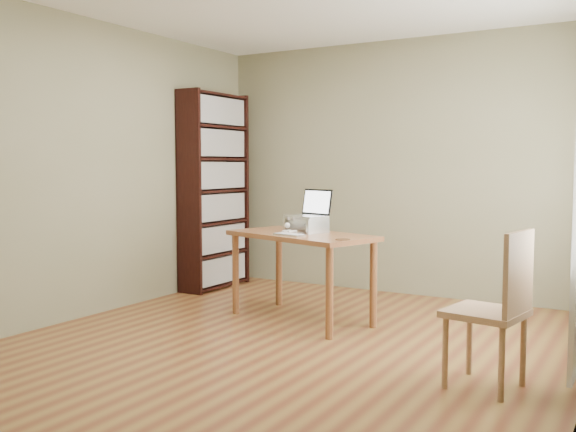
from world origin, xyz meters
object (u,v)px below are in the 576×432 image
object	(u,v)px
desk	(301,246)
bookshelf	(215,191)
keyboard	(289,235)
chair	(499,304)
cat	(304,224)
laptop	(309,210)

from	to	relation	value
desk	bookshelf	bearing A→B (deg)	168.62
keyboard	chair	world-z (taller)	chair
cat	bookshelf	bearing A→B (deg)	166.63
laptop	chair	distance (m)	2.15
bookshelf	laptop	world-z (taller)	bookshelf
desk	keyboard	distance (m)	0.25
bookshelf	keyboard	bearing A→B (deg)	-34.36
desk	chair	xyz separation A→B (m)	(1.83, -0.90, -0.13)
chair	keyboard	bearing A→B (deg)	168.79
laptop	keyboard	xyz separation A→B (m)	(0.01, -0.36, -0.18)
bookshelf	cat	distance (m)	1.68
bookshelf	laptop	size ratio (longest dim) A/B	5.42
keyboard	chair	bearing A→B (deg)	-9.30
chair	desk	bearing A→B (deg)	163.06
chair	laptop	bearing A→B (deg)	159.67
bookshelf	desk	distance (m)	1.80
cat	chair	distance (m)	2.14
desk	cat	distance (m)	0.21
keyboard	cat	bearing A→B (deg)	108.47
desk	keyboard	world-z (taller)	keyboard
desk	laptop	size ratio (longest dim) A/B	3.64
keyboard	bookshelf	bearing A→B (deg)	156.91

